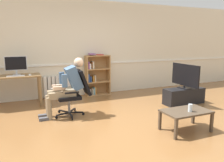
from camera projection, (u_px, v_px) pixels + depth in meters
ground_plane at (122, 126)px, 4.11m from camera, size 18.00×18.00×0.00m
back_wall at (83, 49)px, 6.26m from camera, size 12.00×0.13×2.70m
computer_desk at (15, 80)px, 5.23m from camera, size 1.18×0.57×0.76m
imac_monitor at (16, 64)px, 5.25m from camera, size 0.51×0.14×0.46m
keyboard at (16, 76)px, 5.09m from camera, size 0.39×0.12×0.02m
computer_mouse at (30, 75)px, 5.23m from camera, size 0.06×0.10×0.03m
bookshelf at (96, 75)px, 6.34m from camera, size 0.71×0.29×1.21m
radiator at (59, 87)px, 6.07m from camera, size 0.83×0.08×0.62m
office_chair at (75, 91)px, 4.63m from camera, size 0.77×0.61×0.98m
person_seated at (67, 86)px, 4.53m from camera, size 0.97×0.40×1.23m
tv_stand at (184, 96)px, 5.50m from camera, size 1.06×0.36×0.40m
tv_screen at (185, 76)px, 5.41m from camera, size 0.21×0.91×0.61m
coffee_table at (186, 113)px, 3.83m from camera, size 0.83×0.50×0.38m
drinking_glass at (190, 108)px, 3.75m from camera, size 0.07×0.07×0.13m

